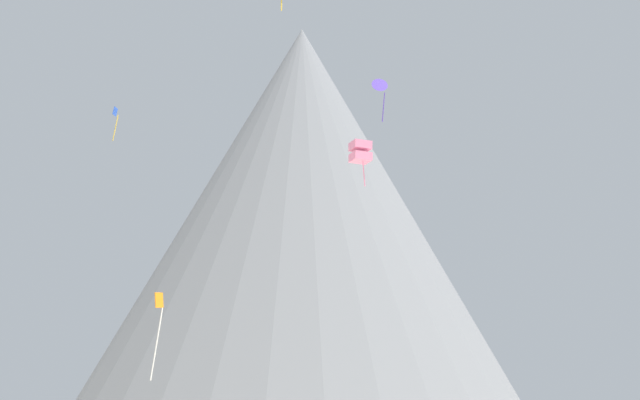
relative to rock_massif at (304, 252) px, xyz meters
The scene contains 5 objects.
rock_massif is the anchor object (origin of this frame).
kite_orange_low 69.61m from the rock_massif, 87.30° to the right, with size 0.56×0.80×5.28m.
kite_indigo_high 50.90m from the rock_massif, 72.65° to the right, with size 1.49×0.92×4.00m.
kite_pink_mid 59.13m from the rock_massif, 75.81° to the right, with size 1.85×1.86×3.44m.
kite_blue_high 44.03m from the rock_massif, 104.27° to the right, with size 0.54×0.59×3.47m.
Camera 1 is at (7.84, -24.31, 2.70)m, focal length 49.33 mm.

